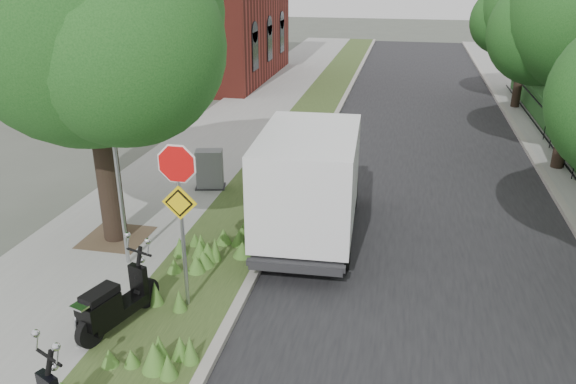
% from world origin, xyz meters
% --- Properties ---
extents(ground, '(120.00, 120.00, 0.00)m').
position_xyz_m(ground, '(0.00, 0.00, 0.00)').
color(ground, '#4C5147').
rests_on(ground, ground).
extents(sidewalk_near, '(3.50, 60.00, 0.12)m').
position_xyz_m(sidewalk_near, '(-4.25, 10.00, 0.06)').
color(sidewalk_near, gray).
rests_on(sidewalk_near, ground).
extents(verge, '(2.00, 60.00, 0.12)m').
position_xyz_m(verge, '(-1.50, 10.00, 0.06)').
color(verge, '#2E431C').
rests_on(verge, ground).
extents(kerb_near, '(0.20, 60.00, 0.13)m').
position_xyz_m(kerb_near, '(-0.50, 10.00, 0.07)').
color(kerb_near, '#9E9991').
rests_on(kerb_near, ground).
extents(road, '(7.00, 60.00, 0.01)m').
position_xyz_m(road, '(3.00, 10.00, 0.01)').
color(road, black).
rests_on(road, ground).
extents(kerb_far, '(0.20, 60.00, 0.13)m').
position_xyz_m(kerb_far, '(6.50, 10.00, 0.07)').
color(kerb_far, '#9E9991').
rests_on(kerb_far, ground).
extents(street_tree_main, '(6.21, 5.54, 7.66)m').
position_xyz_m(street_tree_main, '(-4.08, 2.86, 4.80)').
color(street_tree_main, black).
rests_on(street_tree_main, ground).
extents(bare_post, '(0.08, 0.08, 4.00)m').
position_xyz_m(bare_post, '(-3.20, 1.80, 2.12)').
color(bare_post, '#A5A8AD').
rests_on(bare_post, ground).
extents(bike_hoop, '(0.06, 0.78, 0.77)m').
position_xyz_m(bike_hoop, '(-2.70, -0.60, 0.50)').
color(bike_hoop, '#A5A8AD').
rests_on(bike_hoop, ground).
extents(sign_assembly, '(0.94, 0.08, 3.22)m').
position_xyz_m(sign_assembly, '(-1.40, 0.58, 2.33)').
color(sign_assembly, '#A5A8AD').
rests_on(sign_assembly, ground).
extents(fence_far, '(0.04, 24.00, 1.00)m').
position_xyz_m(fence_far, '(7.20, 10.00, 0.67)').
color(fence_far, black).
rests_on(fence_far, ground).
extents(far_tree_c, '(4.37, 3.89, 5.93)m').
position_xyz_m(far_tree_c, '(6.94, 18.04, 3.95)').
color(far_tree_c, black).
rests_on(far_tree_c, ground).
extents(scooter_near, '(0.75, 1.82, 0.89)m').
position_xyz_m(scooter_near, '(-2.36, -0.45, 0.55)').
color(scooter_near, black).
rests_on(scooter_near, ground).
extents(box_truck, '(2.20, 5.09, 2.26)m').
position_xyz_m(box_truck, '(0.30, 4.04, 1.47)').
color(box_truck, '#262628').
rests_on(box_truck, ground).
extents(utility_cabinet, '(0.92, 0.72, 1.09)m').
position_xyz_m(utility_cabinet, '(-2.91, 6.21, 0.64)').
color(utility_cabinet, '#262628').
rests_on(utility_cabinet, ground).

